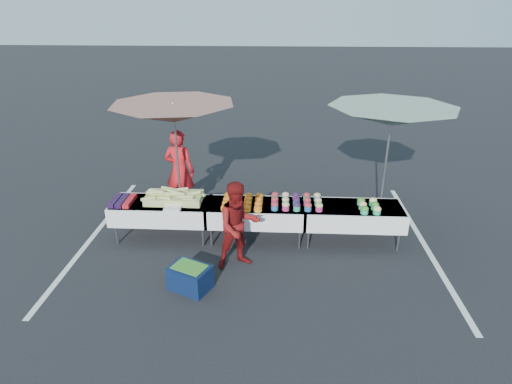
{
  "coord_description": "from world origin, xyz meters",
  "views": [
    {
      "loc": [
        0.38,
        -7.19,
        4.2
      ],
      "look_at": [
        0.0,
        0.0,
        1.0
      ],
      "focal_mm": 30.0,
      "sensor_mm": 36.0,
      "label": 1
    }
  ],
  "objects_px": {
    "table_right": "(352,214)",
    "table_center": "(256,212)",
    "umbrella_left": "(174,114)",
    "vendor": "(180,171)",
    "customer": "(239,226)",
    "storage_bin": "(190,277)",
    "umbrella_right": "(392,117)",
    "table_left": "(162,210)"
  },
  "relations": [
    {
      "from": "table_right",
      "to": "table_center",
      "type": "bearing_deg",
      "value": 180.0
    },
    {
      "from": "table_center",
      "to": "umbrella_left",
      "type": "relative_size",
      "value": 0.64
    },
    {
      "from": "vendor",
      "to": "umbrella_left",
      "type": "height_order",
      "value": "umbrella_left"
    },
    {
      "from": "table_right",
      "to": "customer",
      "type": "height_order",
      "value": "customer"
    },
    {
      "from": "table_center",
      "to": "umbrella_left",
      "type": "height_order",
      "value": "umbrella_left"
    },
    {
      "from": "table_center",
      "to": "table_right",
      "type": "xyz_separation_m",
      "value": [
        1.8,
        0.0,
        0.0
      ]
    },
    {
      "from": "umbrella_left",
      "to": "storage_bin",
      "type": "bearing_deg",
      "value": -74.72
    },
    {
      "from": "umbrella_left",
      "to": "customer",
      "type": "bearing_deg",
      "value": -50.93
    },
    {
      "from": "table_right",
      "to": "vendor",
      "type": "height_order",
      "value": "vendor"
    },
    {
      "from": "storage_bin",
      "to": "table_center",
      "type": "bearing_deg",
      "value": 83.9
    },
    {
      "from": "table_center",
      "to": "vendor",
      "type": "bearing_deg",
      "value": 143.72
    },
    {
      "from": "table_right",
      "to": "vendor",
      "type": "bearing_deg",
      "value": 160.35
    },
    {
      "from": "table_center",
      "to": "umbrella_left",
      "type": "distance_m",
      "value": 2.46
    },
    {
      "from": "vendor",
      "to": "customer",
      "type": "relative_size",
      "value": 1.17
    },
    {
      "from": "vendor",
      "to": "umbrella_right",
      "type": "height_order",
      "value": "umbrella_right"
    },
    {
      "from": "vendor",
      "to": "customer",
      "type": "distance_m",
      "value": 2.6
    },
    {
      "from": "table_center",
      "to": "umbrella_right",
      "type": "distance_m",
      "value": 3.1
    },
    {
      "from": "umbrella_left",
      "to": "table_right",
      "type": "bearing_deg",
      "value": -13.17
    },
    {
      "from": "customer",
      "to": "table_center",
      "type": "bearing_deg",
      "value": 50.85
    },
    {
      "from": "umbrella_right",
      "to": "customer",
      "type": "bearing_deg",
      "value": -148.34
    },
    {
      "from": "table_right",
      "to": "storage_bin",
      "type": "relative_size",
      "value": 2.47
    },
    {
      "from": "vendor",
      "to": "storage_bin",
      "type": "distance_m",
      "value": 3.03
    },
    {
      "from": "table_left",
      "to": "customer",
      "type": "relative_size",
      "value": 1.2
    },
    {
      "from": "table_left",
      "to": "vendor",
      "type": "distance_m",
      "value": 1.29
    },
    {
      "from": "table_left",
      "to": "umbrella_left",
      "type": "distance_m",
      "value": 1.85
    },
    {
      "from": "table_center",
      "to": "vendor",
      "type": "distance_m",
      "value": 2.14
    },
    {
      "from": "vendor",
      "to": "storage_bin",
      "type": "relative_size",
      "value": 2.39
    },
    {
      "from": "table_right",
      "to": "umbrella_right",
      "type": "height_order",
      "value": "umbrella_right"
    },
    {
      "from": "umbrella_right",
      "to": "storage_bin",
      "type": "xyz_separation_m",
      "value": [
        -3.46,
        -2.4,
        -2.03
      ]
    },
    {
      "from": "table_left",
      "to": "storage_bin",
      "type": "bearing_deg",
      "value": -62.42
    },
    {
      "from": "table_left",
      "to": "table_center",
      "type": "relative_size",
      "value": 1.0
    },
    {
      "from": "table_center",
      "to": "customer",
      "type": "distance_m",
      "value": 0.95
    },
    {
      "from": "vendor",
      "to": "customer",
      "type": "bearing_deg",
      "value": 135.12
    },
    {
      "from": "table_left",
      "to": "table_right",
      "type": "distance_m",
      "value": 3.6
    },
    {
      "from": "table_center",
      "to": "umbrella_left",
      "type": "bearing_deg",
      "value": 153.72
    },
    {
      "from": "table_left",
      "to": "umbrella_right",
      "type": "bearing_deg",
      "value": 10.54
    },
    {
      "from": "table_center",
      "to": "table_right",
      "type": "height_order",
      "value": "same"
    },
    {
      "from": "vendor",
      "to": "storage_bin",
      "type": "bearing_deg",
      "value": 115.44
    },
    {
      "from": "table_left",
      "to": "customer",
      "type": "bearing_deg",
      "value": -29.88
    },
    {
      "from": "table_left",
      "to": "storage_bin",
      "type": "height_order",
      "value": "table_left"
    },
    {
      "from": "table_center",
      "to": "customer",
      "type": "relative_size",
      "value": 1.2
    },
    {
      "from": "umbrella_left",
      "to": "table_center",
      "type": "bearing_deg",
      "value": -26.28
    }
  ]
}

